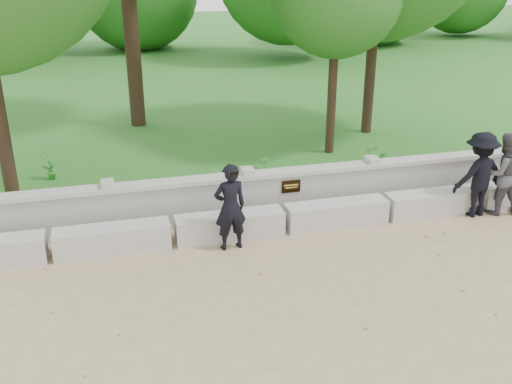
# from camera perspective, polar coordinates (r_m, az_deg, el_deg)

# --- Properties ---
(ground) EXTENTS (80.00, 80.00, 0.00)m
(ground) POSITION_cam_1_polar(r_m,az_deg,el_deg) (8.76, 6.61, -9.16)
(ground) COLOR tan
(ground) RESTS_ON ground
(lawn) EXTENTS (40.00, 22.00, 0.25)m
(lawn) POSITION_cam_1_polar(r_m,az_deg,el_deg) (21.58, -7.02, 10.21)
(lawn) COLOR #236A20
(lawn) RESTS_ON ground
(concrete_bench) EXTENTS (11.90, 0.45, 0.45)m
(concrete_bench) POSITION_cam_1_polar(r_m,az_deg,el_deg) (10.23, 2.85, -2.77)
(concrete_bench) COLOR #AEABA4
(concrete_bench) RESTS_ON ground
(parapet_wall) EXTENTS (12.50, 0.35, 0.90)m
(parapet_wall) POSITION_cam_1_polar(r_m,az_deg,el_deg) (10.75, 1.75, -0.09)
(parapet_wall) COLOR #A3A19A
(parapet_wall) RESTS_ON ground
(man_main) EXTENTS (0.59, 0.53, 1.51)m
(man_main) POSITION_cam_1_polar(r_m,az_deg,el_deg) (9.42, -2.61, -1.51)
(man_main) COLOR black
(man_main) RESTS_ON ground
(visitor_left) EXTENTS (0.85, 0.71, 1.60)m
(visitor_left) POSITION_cam_1_polar(r_m,az_deg,el_deg) (11.72, 23.43, 1.69)
(visitor_left) COLOR #46454B
(visitor_left) RESTS_ON ground
(visitor_mid) EXTENTS (1.13, 0.74, 1.64)m
(visitor_mid) POSITION_cam_1_polar(r_m,az_deg,el_deg) (11.44, 21.40, 1.64)
(visitor_mid) COLOR black
(visitor_mid) RESTS_ON ground
(shrub_a) EXTENTS (0.38, 0.32, 0.62)m
(shrub_a) POSITION_cam_1_polar(r_m,az_deg,el_deg) (12.66, -19.90, 2.51)
(shrub_a) COLOR #31842C
(shrub_a) RESTS_ON lawn
(shrub_b) EXTENTS (0.38, 0.36, 0.53)m
(shrub_b) POSITION_cam_1_polar(r_m,az_deg,el_deg) (11.34, 0.54, 1.43)
(shrub_b) COLOR #31842C
(shrub_b) RESTS_ON lawn
(shrub_c) EXTENTS (0.64, 0.57, 0.65)m
(shrub_c) POSITION_cam_1_polar(r_m,az_deg,el_deg) (12.22, 12.21, 2.73)
(shrub_c) COLOR #31842C
(shrub_c) RESTS_ON lawn
(shrub_d) EXTENTS (0.30, 0.32, 0.52)m
(shrub_d) POSITION_cam_1_polar(r_m,az_deg,el_deg) (11.87, 0.74, 2.35)
(shrub_d) COLOR #31842C
(shrub_d) RESTS_ON lawn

